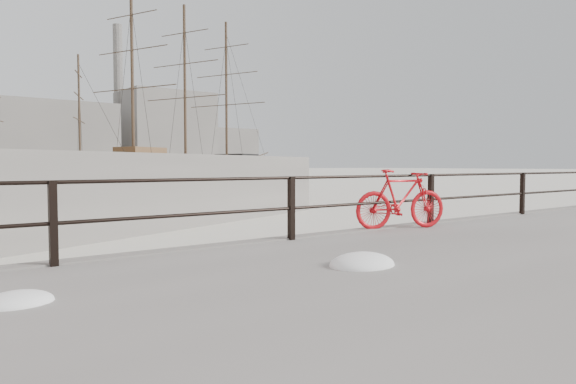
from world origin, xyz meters
TOP-DOWN VIEW (x-y plane):
  - ground at (0.00, 0.00)m, footprint 400.00×400.00m
  - guardrail at (0.00, -0.15)m, footprint 28.00×0.10m
  - bicycle at (-4.54, -0.27)m, footprint 1.82×0.85m
  - barque_black at (31.12, 82.11)m, footprint 60.24×40.30m
  - schooner_mid at (4.71, 77.74)m, footprint 28.74×20.63m
  - industrial_west at (20.00, 140.00)m, footprint 32.00×18.00m
  - industrial_mid at (55.00, 145.00)m, footprint 26.00×20.00m
  - industrial_east at (78.00, 150.00)m, footprint 20.00×16.00m
  - smokestack at (42.00, 150.00)m, footprint 2.80×2.80m

SIDE VIEW (x-z plane):
  - ground at x=0.00m, z-range 0.00..0.00m
  - barque_black at x=31.12m, z-range -16.36..16.36m
  - schooner_mid at x=4.71m, z-range -9.63..9.63m
  - guardrail at x=0.00m, z-range 0.35..1.35m
  - bicycle at x=-4.54m, z-range 0.35..1.45m
  - industrial_east at x=78.00m, z-range 0.00..14.00m
  - industrial_west at x=20.00m, z-range 0.00..18.00m
  - industrial_mid at x=55.00m, z-range 0.00..24.00m
  - smokestack at x=42.00m, z-range 0.00..44.00m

